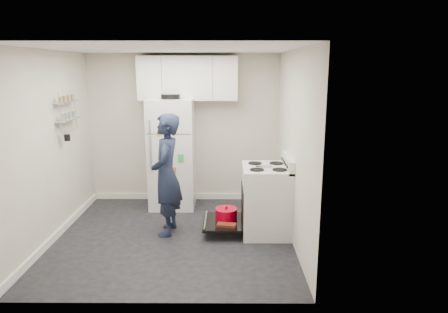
{
  "coord_description": "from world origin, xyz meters",
  "views": [
    {
      "loc": [
        0.72,
        -5.12,
        2.29
      ],
      "look_at": [
        0.69,
        0.34,
        1.05
      ],
      "focal_mm": 32.0,
      "sensor_mm": 36.0,
      "label": 1
    }
  ],
  "objects_px": {
    "open_oven_door": "(225,218)",
    "person": "(166,175)",
    "electric_range": "(265,200)",
    "refrigerator": "(172,153)"
  },
  "relations": [
    {
      "from": "electric_range",
      "to": "open_oven_door",
      "type": "height_order",
      "value": "electric_range"
    },
    {
      "from": "refrigerator",
      "to": "person",
      "type": "relative_size",
      "value": 1.1
    },
    {
      "from": "electric_range",
      "to": "person",
      "type": "height_order",
      "value": "person"
    },
    {
      "from": "open_oven_door",
      "to": "refrigerator",
      "type": "bearing_deg",
      "value": 128.97
    },
    {
      "from": "electric_range",
      "to": "open_oven_door",
      "type": "distance_m",
      "value": 0.63
    },
    {
      "from": "person",
      "to": "open_oven_door",
      "type": "bearing_deg",
      "value": 95.62
    },
    {
      "from": "open_oven_door",
      "to": "person",
      "type": "xyz_separation_m",
      "value": [
        -0.8,
        -0.05,
        0.64
      ]
    },
    {
      "from": "person",
      "to": "electric_range",
      "type": "bearing_deg",
      "value": 92.63
    },
    {
      "from": "electric_range",
      "to": "open_oven_door",
      "type": "xyz_separation_m",
      "value": [
        -0.57,
        0.03,
        -0.27
      ]
    },
    {
      "from": "open_oven_door",
      "to": "person",
      "type": "distance_m",
      "value": 1.02
    }
  ]
}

